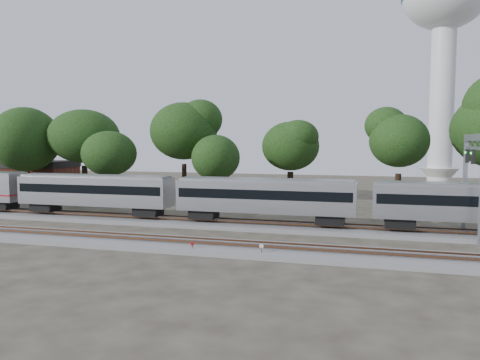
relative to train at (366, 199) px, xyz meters
name	(u,v)px	position (x,y,z in m)	size (l,w,h in m)	color
ground	(184,237)	(-15.70, -6.00, -3.24)	(160.00, 160.00, 0.00)	#383328
track_far	(207,223)	(-15.70, 0.00, -3.03)	(160.00, 5.00, 0.73)	slate
track_near	(166,244)	(-15.70, -10.00, -3.03)	(160.00, 5.00, 0.73)	slate
train	(366,199)	(0.00, 0.00, 0.00)	(110.52, 3.16, 4.65)	#B6B8BD
switch_stand_red	(192,246)	(-12.71, -11.73, -2.66)	(0.27, 0.13, 0.90)	#512D19
switch_stand_white	(261,249)	(-7.31, -11.60, -2.58)	(0.32, 0.11, 1.03)	#512D19
switch_lever	(242,255)	(-8.78, -11.74, -3.09)	(0.50, 0.30, 0.30)	#512D19
water_tower	(445,19)	(11.76, 41.43, 25.58)	(14.05, 14.05, 38.90)	silver
signal_gantry	(473,163)	(8.95, 0.00, 3.46)	(0.64, 7.56, 9.19)	gray
brick_building	(36,178)	(-51.18, 18.45, -0.52)	(11.84, 8.81, 5.40)	brown
tree_0	(26,140)	(-47.95, 12.58, 5.55)	(8.95, 8.95, 12.61)	black
tree_1	(84,136)	(-39.69, 14.61, 6.00)	(9.40, 9.40, 13.25)	black
tree_2	(109,154)	(-33.77, 11.54, 3.64)	(7.01, 7.01, 9.88)	black
tree_3	(184,131)	(-24.94, 16.55, 6.70)	(10.11, 10.11, 14.25)	black
tree_4	(216,158)	(-19.03, 12.89, 3.16)	(6.53, 6.53, 9.20)	black
tree_5	(291,146)	(-10.49, 20.41, 4.60)	(7.98, 7.98, 11.26)	black
tree_6	(399,141)	(3.60, 14.82, 5.34)	(8.74, 8.74, 12.32)	black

